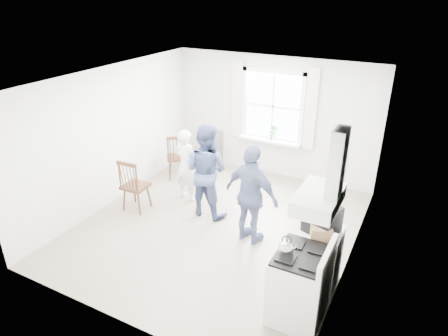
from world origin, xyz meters
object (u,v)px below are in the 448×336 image
(gas_stove, at_px, (300,285))
(person_right, at_px, (251,196))
(windsor_chair_a, at_px, (177,152))
(low_cabinet, at_px, (320,258))
(person_left, at_px, (186,165))
(person_mid, at_px, (206,171))
(stereo_stack, at_px, (322,219))
(windsor_chair_b, at_px, (131,181))

(gas_stove, xyz_separation_m, person_right, (-1.23, 1.23, 0.36))
(gas_stove, height_order, windsor_chair_a, gas_stove)
(low_cabinet, height_order, person_right, person_right)
(person_left, distance_m, person_right, 1.86)
(person_right, bearing_deg, person_mid, -8.57)
(stereo_stack, distance_m, person_mid, 2.55)
(stereo_stack, height_order, windsor_chair_a, stereo_stack)
(windsor_chair_b, bearing_deg, windsor_chair_a, 90.97)
(windsor_chair_b, xyz_separation_m, person_right, (2.33, 0.17, 0.21))
(person_left, bearing_deg, windsor_chair_a, -38.74)
(person_left, bearing_deg, gas_stove, 152.33)
(low_cabinet, distance_m, stereo_stack, 0.64)
(stereo_stack, distance_m, windsor_chair_a, 4.12)
(windsor_chair_b, distance_m, person_left, 1.10)
(windsor_chair_a, relative_size, windsor_chair_b, 0.98)
(gas_stove, height_order, person_mid, person_mid)
(gas_stove, height_order, low_cabinet, gas_stove)
(person_right, bearing_deg, person_left, -10.22)
(windsor_chair_a, relative_size, person_right, 0.60)
(person_mid, distance_m, person_right, 1.16)
(windsor_chair_a, relative_size, person_left, 0.71)
(windsor_chair_b, xyz_separation_m, person_mid, (1.25, 0.59, 0.23))
(low_cabinet, bearing_deg, windsor_chair_b, 174.29)
(low_cabinet, xyz_separation_m, stereo_stack, (-0.03, -0.03, 0.63))
(person_mid, bearing_deg, person_right, 162.21)
(gas_stove, relative_size, person_left, 0.77)
(windsor_chair_a, height_order, person_mid, person_mid)
(gas_stove, xyz_separation_m, windsor_chair_a, (-3.58, 2.60, 0.14))
(windsor_chair_b, relative_size, person_right, 0.62)
(gas_stove, bearing_deg, stereo_stack, 86.81)
(gas_stove, relative_size, stereo_stack, 2.22)
(stereo_stack, xyz_separation_m, windsor_chair_a, (-3.61, 1.93, -0.46))
(gas_stove, xyz_separation_m, person_left, (-2.93, 1.96, 0.24))
(stereo_stack, bearing_deg, windsor_chair_a, 151.86)
(low_cabinet, height_order, windsor_chair_b, windsor_chair_b)
(low_cabinet, height_order, stereo_stack, stereo_stack)
(low_cabinet, relative_size, windsor_chair_b, 0.86)
(windsor_chair_a, distance_m, person_mid, 1.61)
(windsor_chair_b, distance_m, person_mid, 1.40)
(person_left, xyz_separation_m, person_right, (1.71, -0.73, 0.12))
(windsor_chair_a, height_order, person_left, person_left)
(windsor_chair_a, bearing_deg, stereo_stack, -28.14)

